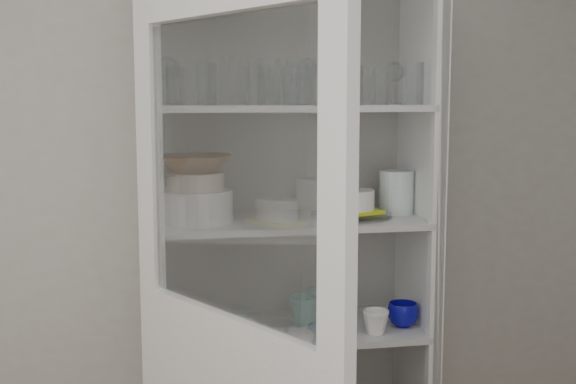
# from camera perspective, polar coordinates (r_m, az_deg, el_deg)

# --- Properties ---
(wall_back) EXTENTS (3.60, 0.02, 2.60)m
(wall_back) POSITION_cam_1_polar(r_m,az_deg,el_deg) (2.76, -4.93, -0.61)
(wall_back) COLOR #BDBCBB
(wall_back) RESTS_ON ground
(pantry_cabinet) EXTENTS (1.00, 0.45, 2.10)m
(pantry_cabinet) POSITION_cam_1_polar(r_m,az_deg,el_deg) (2.70, -0.24, -8.55)
(pantry_cabinet) COLOR silver
(pantry_cabinet) RESTS_ON floor
(tumbler_0) EXTENTS (0.09, 0.09, 0.14)m
(tumbler_0) POSITION_cam_1_polar(r_m,az_deg,el_deg) (2.35, -6.50, 8.47)
(tumbler_0) COLOR silver
(tumbler_0) RESTS_ON shelf_glass
(tumbler_1) EXTENTS (0.08, 0.08, 0.13)m
(tumbler_1) POSITION_cam_1_polar(r_m,az_deg,el_deg) (2.41, -2.60, 8.45)
(tumbler_1) COLOR silver
(tumbler_1) RESTS_ON shelf_glass
(tumbler_2) EXTENTS (0.08, 0.08, 0.15)m
(tumbler_2) POSITION_cam_1_polar(r_m,az_deg,el_deg) (2.40, -1.54, 8.71)
(tumbler_2) COLOR silver
(tumbler_2) RESTS_ON shelf_glass
(tumbler_3) EXTENTS (0.09, 0.09, 0.14)m
(tumbler_3) POSITION_cam_1_polar(r_m,az_deg,el_deg) (2.45, 4.02, 8.52)
(tumbler_3) COLOR silver
(tumbler_3) RESTS_ON shelf_glass
(tumbler_4) EXTENTS (0.09, 0.09, 0.15)m
(tumbler_4) POSITION_cam_1_polar(r_m,az_deg,el_deg) (2.38, 0.76, 8.73)
(tumbler_4) COLOR silver
(tumbler_4) RESTS_ON shelf_glass
(tumbler_5) EXTENTS (0.08, 0.08, 0.13)m
(tumbler_5) POSITION_cam_1_polar(r_m,az_deg,el_deg) (2.50, 7.27, 8.31)
(tumbler_5) COLOR silver
(tumbler_5) RESTS_ON shelf_glass
(tumbler_6) EXTENTS (0.08, 0.08, 0.14)m
(tumbler_6) POSITION_cam_1_polar(r_m,az_deg,el_deg) (2.52, 9.86, 8.43)
(tumbler_6) COLOR silver
(tumbler_6) RESTS_ON shelf_glass
(tumbler_7) EXTENTS (0.08, 0.08, 0.13)m
(tumbler_7) POSITION_cam_1_polar(r_m,az_deg,el_deg) (2.51, -9.39, 8.33)
(tumbler_7) COLOR silver
(tumbler_7) RESTS_ON shelf_glass
(tumbler_8) EXTENTS (0.08, 0.08, 0.13)m
(tumbler_8) POSITION_cam_1_polar(r_m,az_deg,el_deg) (2.50, -8.84, 8.27)
(tumbler_8) COLOR silver
(tumbler_8) RESTS_ON shelf_glass
(tumbler_9) EXTENTS (0.07, 0.07, 0.13)m
(tumbler_9) POSITION_cam_1_polar(r_m,az_deg,el_deg) (2.52, -0.85, 8.34)
(tumbler_9) COLOR silver
(tumbler_9) RESTS_ON shelf_glass
(tumbler_10) EXTENTS (0.07, 0.07, 0.13)m
(tumbler_10) POSITION_cam_1_polar(r_m,az_deg,el_deg) (2.54, 1.15, 8.31)
(tumbler_10) COLOR silver
(tumbler_10) RESTS_ON shelf_glass
(tumbler_11) EXTENTS (0.09, 0.09, 0.14)m
(tumbler_11) POSITION_cam_1_polar(r_m,az_deg,el_deg) (2.55, 1.47, 8.44)
(tumbler_11) COLOR silver
(tumbler_11) RESTS_ON shelf_glass
(goblet_0) EXTENTS (0.08, 0.08, 0.18)m
(goblet_0) POSITION_cam_1_polar(r_m,az_deg,el_deg) (2.61, -9.44, 8.84)
(goblet_0) COLOR silver
(goblet_0) RESTS_ON shelf_glass
(goblet_1) EXTENTS (0.07, 0.07, 0.15)m
(goblet_1) POSITION_cam_1_polar(r_m,az_deg,el_deg) (2.65, -0.04, 8.55)
(goblet_1) COLOR silver
(goblet_1) RESTS_ON shelf_glass
(goblet_2) EXTENTS (0.07, 0.07, 0.15)m
(goblet_2) POSITION_cam_1_polar(r_m,az_deg,el_deg) (2.66, 4.66, 8.54)
(goblet_2) COLOR silver
(goblet_2) RESTS_ON shelf_glass
(goblet_3) EXTENTS (0.08, 0.08, 0.17)m
(goblet_3) POSITION_cam_1_polar(r_m,az_deg,el_deg) (2.71, 8.39, 8.65)
(goblet_3) COLOR silver
(goblet_3) RESTS_ON shelf_glass
(plate_stack_front) EXTENTS (0.25, 0.25, 0.11)m
(plate_stack_front) POSITION_cam_1_polar(r_m,az_deg,el_deg) (2.49, -7.27, -1.10)
(plate_stack_front) COLOR white
(plate_stack_front) RESTS_ON shelf_plates
(plate_stack_back) EXTENTS (0.20, 0.20, 0.10)m
(plate_stack_back) POSITION_cam_1_polar(r_m,az_deg,el_deg) (2.63, -8.27, -0.83)
(plate_stack_back) COLOR white
(plate_stack_back) RESTS_ON shelf_plates
(cream_bowl) EXTENTS (0.24, 0.24, 0.06)m
(cream_bowl) POSITION_cam_1_polar(r_m,az_deg,el_deg) (2.48, -7.30, 0.86)
(cream_bowl) COLOR beige
(cream_bowl) RESTS_ON plate_stack_front
(terracotta_bowl) EXTENTS (0.25, 0.25, 0.06)m
(terracotta_bowl) POSITION_cam_1_polar(r_m,az_deg,el_deg) (2.48, -7.33, 2.25)
(terracotta_bowl) COLOR brown
(terracotta_bowl) RESTS_ON cream_bowl
(glass_platter) EXTENTS (0.38, 0.38, 0.02)m
(glass_platter) POSITION_cam_1_polar(r_m,az_deg,el_deg) (2.59, 5.02, -1.83)
(glass_platter) COLOR silver
(glass_platter) RESTS_ON shelf_plates
(yellow_trivet) EXTENTS (0.22, 0.22, 0.01)m
(yellow_trivet) POSITION_cam_1_polar(r_m,az_deg,el_deg) (2.59, 5.02, -1.51)
(yellow_trivet) COLOR yellow
(yellow_trivet) RESTS_ON glass_platter
(white_ramekin) EXTENTS (0.22, 0.22, 0.07)m
(white_ramekin) POSITION_cam_1_polar(r_m,az_deg,el_deg) (2.58, 5.04, -0.60)
(white_ramekin) COLOR white
(white_ramekin) RESTS_ON yellow_trivet
(grey_bowl_stack) EXTENTS (0.13, 0.13, 0.16)m
(grey_bowl_stack) POSITION_cam_1_polar(r_m,az_deg,el_deg) (2.69, 8.55, -0.01)
(grey_bowl_stack) COLOR silver
(grey_bowl_stack) RESTS_ON shelf_plates
(mug_blue) EXTENTS (0.13, 0.13, 0.09)m
(mug_blue) POSITION_cam_1_polar(r_m,az_deg,el_deg) (2.69, 9.06, -9.54)
(mug_blue) COLOR #061490
(mug_blue) RESTS_ON shelf_mugs
(mug_teal) EXTENTS (0.14, 0.14, 0.10)m
(mug_teal) POSITION_cam_1_polar(r_m,az_deg,el_deg) (2.68, 1.28, -9.31)
(mug_teal) COLOR teal
(mug_teal) RESTS_ON shelf_mugs
(mug_white) EXTENTS (0.11, 0.11, 0.09)m
(mug_white) POSITION_cam_1_polar(r_m,az_deg,el_deg) (2.59, 6.94, -10.16)
(mug_white) COLOR white
(mug_white) RESTS_ON shelf_mugs
(teal_jar) EXTENTS (0.09, 0.09, 0.11)m
(teal_jar) POSITION_cam_1_polar(r_m,az_deg,el_deg) (2.74, 2.33, -8.94)
(teal_jar) COLOR teal
(teal_jar) RESTS_ON shelf_mugs
(measuring_cups) EXTENTS (0.11, 0.11, 0.04)m
(measuring_cups) POSITION_cam_1_polar(r_m,az_deg,el_deg) (2.57, -0.52, -10.75)
(measuring_cups) COLOR silver
(measuring_cups) RESTS_ON shelf_mugs
(white_canister) EXTENTS (0.11, 0.11, 0.12)m
(white_canister) POSITION_cam_1_polar(r_m,az_deg,el_deg) (2.61, -9.01, -9.66)
(white_canister) COLOR white
(white_canister) RESTS_ON shelf_mugs
(tumbler_12) EXTENTS (0.07, 0.07, 0.13)m
(tumbler_12) POSITION_cam_1_polar(r_m,az_deg,el_deg) (2.44, 5.20, 8.40)
(tumbler_12) COLOR silver
(tumbler_12) RESTS_ON shelf_glass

